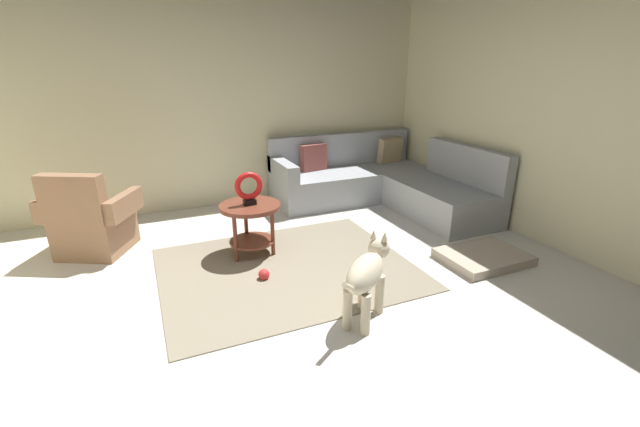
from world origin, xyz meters
TOP-DOWN VIEW (x-y plane):
  - ground_plane at (0.00, 0.00)m, footprint 6.00×6.00m
  - wall_back at (0.00, 2.94)m, footprint 6.00×0.12m
  - wall_right at (2.94, 0.00)m, footprint 0.12×6.00m
  - area_rug at (0.15, 0.70)m, footprint 2.30×1.90m
  - sectional_couch at (1.99, 2.02)m, footprint 2.20×2.25m
  - armchair at (-1.53, 1.83)m, footprint 0.99×0.90m
  - side_table at (-0.06, 1.14)m, footprint 0.60×0.60m
  - torus_sculpture at (-0.06, 1.14)m, footprint 0.28×0.08m
  - dog_bed_mat at (1.98, 0.08)m, footprint 0.80×0.60m
  - dog at (0.44, -0.30)m, footprint 0.68×0.59m
  - dog_toy_ball at (-0.11, 0.59)m, footprint 0.10×0.10m

SIDE VIEW (x-z plane):
  - ground_plane at x=0.00m, z-range -0.10..0.00m
  - area_rug at x=0.15m, z-range 0.00..0.01m
  - dog_bed_mat at x=1.98m, z-range 0.00..0.09m
  - dog_toy_ball at x=-0.11m, z-range 0.00..0.10m
  - sectional_couch at x=1.99m, z-range -0.15..0.73m
  - armchair at x=-1.53m, z-range -0.12..0.76m
  - dog at x=0.44m, z-range 0.06..0.69m
  - side_table at x=-0.06m, z-range 0.15..0.69m
  - torus_sculpture at x=-0.06m, z-range 0.55..0.87m
  - wall_back at x=0.00m, z-range 0.00..2.70m
  - wall_right at x=2.94m, z-range 0.00..2.70m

